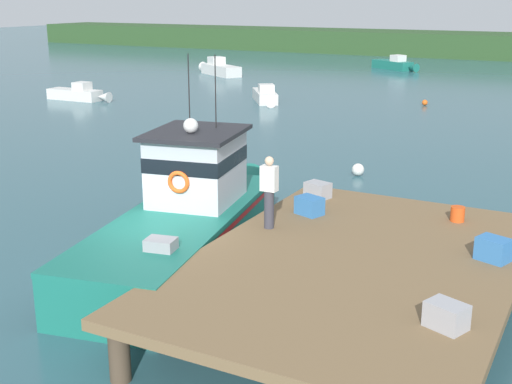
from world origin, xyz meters
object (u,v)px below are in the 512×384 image
at_px(moored_boat_far_left, 219,69).
at_px(crate_single_far, 446,316).
at_px(crate_single_by_cleat, 318,190).
at_px(moored_boat_outer_mooring, 266,96).
at_px(moored_boat_mid_harbor, 395,64).
at_px(mooring_buoy_outer, 358,170).
at_px(crate_stack_mid_dock, 309,206).
at_px(moored_boat_far_right, 79,94).
at_px(deckhand_by_the_boat, 269,191).
at_px(crate_stack_near_edge, 493,249).
at_px(bait_bucket, 458,214).
at_px(mooring_buoy_channel_marker, 425,103).
at_px(main_fishing_boat, 188,216).

bearing_deg(moored_boat_far_left, crate_single_far, -54.73).
relative_size(crate_single_by_cleat, moored_boat_outer_mooring, 0.15).
relative_size(moored_boat_mid_harbor, mooring_buoy_outer, 10.84).
height_order(crate_stack_mid_dock, moored_boat_far_right, crate_stack_mid_dock).
bearing_deg(deckhand_by_the_boat, moored_boat_mid_harbor, 103.18).
height_order(crate_stack_near_edge, moored_boat_far_right, crate_stack_near_edge).
bearing_deg(moored_boat_far_right, moored_boat_outer_mooring, 23.82).
xyz_separation_m(crate_single_far, moored_boat_far_right, (-27.00, 21.66, -1.03)).
relative_size(crate_single_far, moored_boat_mid_harbor, 0.13).
relative_size(crate_single_far, moored_boat_far_left, 0.11).
distance_m(bait_bucket, mooring_buoy_channel_marker, 25.12).
height_order(crate_stack_mid_dock, deckhand_by_the_boat, deckhand_by_the_boat).
height_order(main_fishing_boat, deckhand_by_the_boat, main_fishing_boat).
bearing_deg(crate_single_by_cleat, crate_stack_near_edge, -26.57).
bearing_deg(mooring_buoy_channel_marker, crate_stack_mid_dock, -81.80).
distance_m(crate_stack_near_edge, moored_boat_mid_harbor, 47.21).
distance_m(crate_stack_near_edge, crate_stack_mid_dock, 4.43).
relative_size(crate_single_by_cleat, moored_boat_mid_harbor, 0.13).
distance_m(deckhand_by_the_boat, moored_boat_far_left, 40.95).
xyz_separation_m(crate_stack_near_edge, mooring_buoy_outer, (-6.00, 9.24, -1.21)).
distance_m(crate_stack_mid_dock, moored_boat_far_right, 28.76).
distance_m(crate_single_far, bait_bucket, 5.44).
height_order(crate_single_far, crate_single_by_cleat, crate_single_far).
relative_size(crate_stack_near_edge, mooring_buoy_channel_marker, 1.83).
bearing_deg(crate_stack_mid_dock, moored_boat_mid_harbor, 104.06).
bearing_deg(crate_stack_near_edge, mooring_buoy_channel_marker, 106.87).
bearing_deg(bait_bucket, crate_stack_near_edge, -61.90).
bearing_deg(moored_boat_far_left, crate_stack_near_edge, -52.06).
height_order(main_fishing_boat, moored_boat_outer_mooring, main_fishing_boat).
relative_size(crate_stack_near_edge, moored_boat_far_left, 0.11).
distance_m(moored_boat_outer_mooring, moored_boat_far_right, 11.42).
relative_size(main_fishing_boat, moored_boat_far_right, 2.27).
distance_m(crate_single_far, deckhand_by_the_boat, 5.45).
xyz_separation_m(moored_boat_outer_mooring, moored_boat_far_left, (-9.94, 11.18, 0.10)).
distance_m(crate_stack_near_edge, mooring_buoy_outer, 11.09).
bearing_deg(main_fishing_boat, moored_boat_far_left, 119.78).
height_order(moored_boat_mid_harbor, mooring_buoy_channel_marker, moored_boat_mid_harbor).
xyz_separation_m(crate_stack_mid_dock, deckhand_by_the_boat, (-0.41, -1.31, 0.65)).
relative_size(crate_stack_mid_dock, mooring_buoy_outer, 1.37).
bearing_deg(mooring_buoy_outer, main_fishing_boat, -96.75).
bearing_deg(mooring_buoy_channel_marker, moored_boat_mid_harbor, 111.62).
bearing_deg(main_fishing_boat, crate_single_by_cleat, 44.03).
relative_size(moored_boat_outer_mooring, moored_boat_mid_harbor, 0.85).
xyz_separation_m(crate_stack_near_edge, crate_single_far, (-0.17, -3.25, -0.02)).
distance_m(main_fishing_boat, moored_boat_far_left, 39.41).
xyz_separation_m(crate_stack_near_edge, crate_stack_mid_dock, (-4.32, 0.98, -0.02)).
bearing_deg(deckhand_by_the_boat, moored_boat_far_left, 122.43).
bearing_deg(crate_single_by_cleat, moored_boat_mid_harbor, 104.03).
bearing_deg(crate_stack_near_edge, moored_boat_outer_mooring, 126.00).
xyz_separation_m(crate_stack_near_edge, moored_boat_mid_harbor, (-15.26, 44.67, -1.00)).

